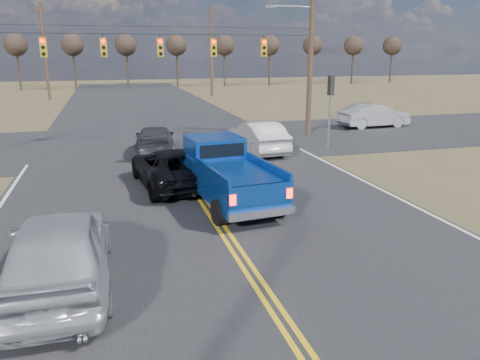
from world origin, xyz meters
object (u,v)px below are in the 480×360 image
object	(u,v)px
pickup_truck	(227,174)
black_suv	(171,168)
silver_suv	(60,250)
dgrey_car_queue	(155,140)
cross_car_east_near	(374,116)
white_car_queue	(258,137)

from	to	relation	value
pickup_truck	black_suv	bearing A→B (deg)	115.76
silver_suv	dgrey_car_queue	distance (m)	14.19
silver_suv	cross_car_east_near	bearing A→B (deg)	-135.52
black_suv	cross_car_east_near	xyz separation A→B (m)	(15.45, 10.82, 0.07)
silver_suv	cross_car_east_near	distance (m)	26.34
cross_car_east_near	white_car_queue	bearing A→B (deg)	114.93
dgrey_car_queue	black_suv	bearing A→B (deg)	96.51
dgrey_car_queue	cross_car_east_near	xyz separation A→B (m)	(15.45, 4.58, 0.11)
silver_suv	dgrey_car_queue	size ratio (longest dim) A/B	1.11
black_suv	dgrey_car_queue	size ratio (longest dim) A/B	1.10
white_car_queue	cross_car_east_near	world-z (taller)	white_car_queue
silver_suv	cross_car_east_near	size ratio (longest dim) A/B	1.09
silver_suv	cross_car_east_near	world-z (taller)	silver_suv
silver_suv	black_suv	distance (m)	8.29
black_suv	dgrey_car_queue	world-z (taller)	black_suv
black_suv	dgrey_car_queue	distance (m)	6.23
pickup_truck	silver_suv	world-z (taller)	pickup_truck
pickup_truck	black_suv	xyz separation A→B (m)	(-1.58, 2.56, -0.29)
silver_suv	cross_car_east_near	xyz separation A→B (m)	(18.90, 18.35, -0.10)
silver_suv	white_car_queue	size ratio (longest dim) A/B	1.09
silver_suv	white_car_queue	world-z (taller)	silver_suv
silver_suv	black_suv	world-z (taller)	silver_suv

